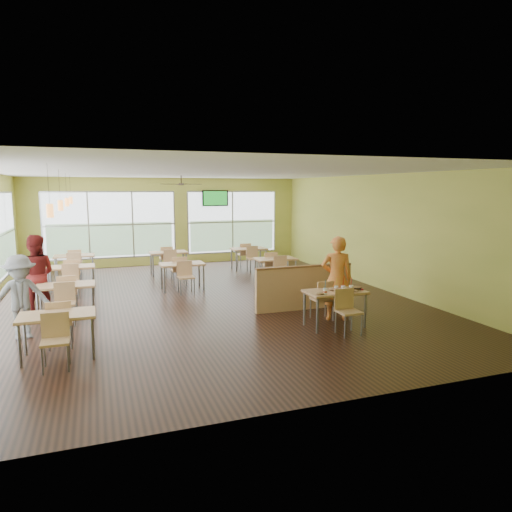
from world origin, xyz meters
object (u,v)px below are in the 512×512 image
(main_table, at_px, (335,296))
(man_plaid, at_px, (337,278))
(half_wall_divider, at_px, (304,287))
(food_basket, at_px, (356,288))

(main_table, relative_size, man_plaid, 0.84)
(main_table, relative_size, half_wall_divider, 0.63)
(main_table, bearing_deg, man_plaid, 57.58)
(main_table, bearing_deg, half_wall_divider, 90.00)
(main_table, relative_size, food_basket, 6.46)
(half_wall_divider, relative_size, man_plaid, 1.32)
(food_basket, bearing_deg, half_wall_divider, 107.55)
(half_wall_divider, xyz_separation_m, food_basket, (0.47, -1.48, 0.26))
(half_wall_divider, bearing_deg, main_table, -90.00)
(man_plaid, relative_size, food_basket, 7.72)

